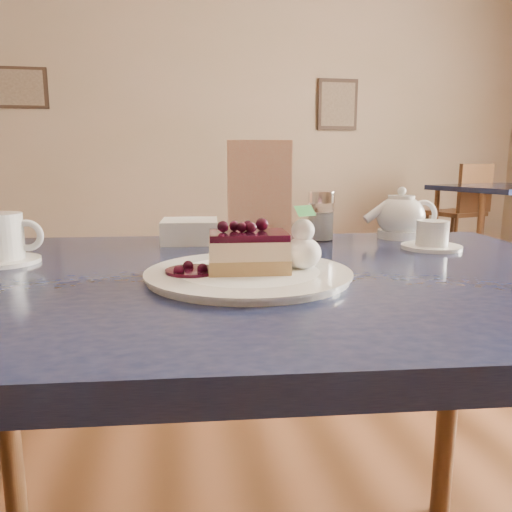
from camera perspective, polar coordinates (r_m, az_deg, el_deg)
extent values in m
cube|color=#9E816B|center=(5.57, -9.31, 16.00)|extent=(8.00, 0.02, 3.00)
cube|color=black|center=(5.73, -25.24, 17.01)|extent=(0.50, 0.03, 0.40)
cube|color=black|center=(5.87, 9.32, 16.71)|extent=(0.45, 0.03, 0.55)
cube|color=#1E2341|center=(0.87, -1.14, -3.10)|extent=(1.35, 0.96, 0.04)
cylinder|color=#432912|center=(1.44, -26.60, -15.32)|extent=(0.05, 0.05, 0.76)
cylinder|color=#432912|center=(1.49, 21.19, -14.04)|extent=(0.05, 0.05, 0.76)
cylinder|color=white|center=(0.81, -0.87, -2.14)|extent=(0.33, 0.33, 0.01)
cube|color=tan|center=(0.81, -0.87, -0.91)|extent=(0.14, 0.10, 0.02)
cube|color=beige|center=(0.80, -0.88, 0.95)|extent=(0.13, 0.10, 0.03)
cube|color=black|center=(0.80, -0.88, 2.39)|extent=(0.13, 0.10, 0.01)
ellipsoid|color=white|center=(0.83, 5.34, 0.35)|extent=(0.06, 0.06, 0.05)
cylinder|color=black|center=(0.80, -7.32, -1.71)|extent=(0.09, 0.09, 0.01)
cylinder|color=white|center=(1.04, -27.07, -0.51)|extent=(0.14, 0.14, 0.01)
torus|color=white|center=(1.02, -24.69, 2.14)|extent=(0.06, 0.01, 0.06)
cylinder|color=white|center=(1.15, 19.41, 0.98)|extent=(0.13, 0.13, 0.01)
cylinder|color=white|center=(1.14, 19.50, 2.50)|extent=(0.07, 0.07, 0.05)
ellipsoid|color=white|center=(1.28, 16.17, 4.21)|extent=(0.12, 0.12, 0.10)
cylinder|color=white|center=(1.27, 16.31, 6.71)|extent=(0.06, 0.06, 0.01)
cylinder|color=white|center=(1.25, 12.92, 4.20)|extent=(0.06, 0.02, 0.05)
cube|color=beige|center=(1.18, 0.40, 7.41)|extent=(0.15, 0.04, 0.23)
cylinder|color=white|center=(1.20, 7.42, 3.93)|extent=(0.06, 0.06, 0.09)
cylinder|color=silver|center=(1.19, 7.49, 6.72)|extent=(0.06, 0.06, 0.03)
cube|color=white|center=(1.17, -7.57, 2.86)|extent=(0.14, 0.14, 0.05)
cube|color=#1E2341|center=(4.81, 26.58, 6.97)|extent=(1.23, 1.10, 0.04)
cylinder|color=#432912|center=(4.33, 24.11, 1.68)|extent=(0.05, 0.05, 0.74)
cylinder|color=#432912|center=(4.89, 19.79, 2.93)|extent=(0.05, 0.05, 0.74)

